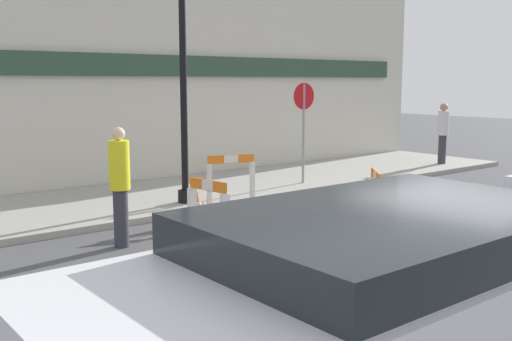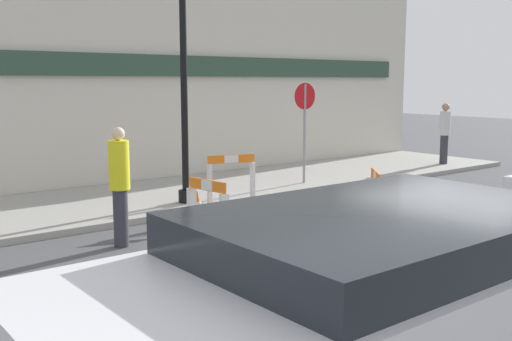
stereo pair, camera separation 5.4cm
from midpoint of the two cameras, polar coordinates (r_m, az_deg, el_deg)
The scene contains 17 objects.
ground_plane at distance 8.91m, azimuth 18.52°, elevation -7.82°, with size 60.00×60.00×0.00m, color #4C4C4F.
sidewalk_slab at distance 13.27m, azimuth -4.79°, elevation -1.84°, with size 18.00×3.55×0.12m.
storefront_facade at distance 14.63m, azimuth -9.02°, elevation 9.65°, with size 18.00×0.22×5.50m.
streetlamp_post at distance 11.49m, azimuth -7.18°, elevation 14.42°, with size 0.44×0.44×5.50m.
stop_sign at distance 13.68m, azimuth 4.45°, elevation 5.17°, with size 0.60×0.06×2.28m.
barricade_0 at distance 9.49m, azimuth 11.08°, elevation -3.02°, with size 0.58×0.65×1.07m.
barricade_1 at distance 10.72m, azimuth -2.54°, elevation -1.28°, with size 0.86×0.40×1.14m.
barricade_2 at distance 8.25m, azimuth -4.75°, elevation -4.49°, with size 0.23×0.74×1.11m.
traffic_cone_0 at distance 10.34m, azimuth -5.76°, elevation -3.54°, with size 0.30×0.30×0.59m.
traffic_cone_1 at distance 10.32m, azimuth 9.59°, elevation -3.58°, with size 0.30×0.30×0.62m.
traffic_cone_2 at distance 9.78m, azimuth -5.30°, elevation -4.60°, with size 0.30×0.30×0.47m.
traffic_cone_3 at distance 8.32m, azimuth 9.11°, elevation -7.02°, with size 0.30×0.30×0.47m.
traffic_cone_4 at distance 9.19m, azimuth -5.22°, elevation -4.93°, with size 0.30×0.30×0.64m.
traffic_cone_5 at distance 7.66m, azimuth -0.24°, elevation -8.09°, with size 0.30×0.30×0.52m.
person_worker at distance 8.98m, azimuth -13.01°, elevation -1.11°, with size 0.40×0.40×1.78m.
person_pedestrian at distance 17.69m, azimuth 17.29°, elevation 3.64°, with size 0.41×0.41×1.71m.
parked_car_0 at distance 4.02m, azimuth 12.05°, elevation -13.56°, with size 4.48×1.94×1.66m.
Camera 1 is at (-7.26, -4.57, 2.44)m, focal length 42.00 mm.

